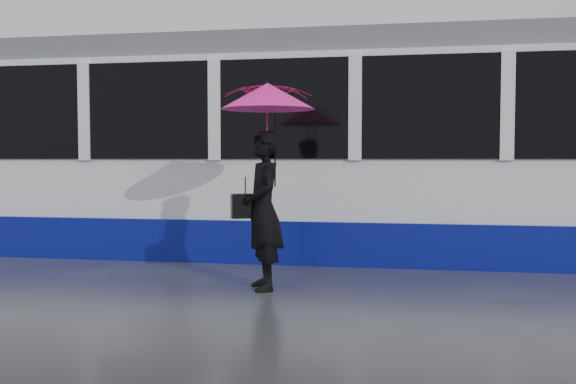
# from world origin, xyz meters

# --- Properties ---
(ground) EXTENTS (90.00, 90.00, 0.00)m
(ground) POSITION_xyz_m (0.00, 0.00, 0.00)
(ground) COLOR #29292D
(ground) RESTS_ON ground
(rails) EXTENTS (34.00, 1.51, 0.02)m
(rails) POSITION_xyz_m (0.00, 2.50, 0.01)
(rails) COLOR #3F3D38
(rails) RESTS_ON ground
(tram) EXTENTS (26.00, 2.56, 3.35)m
(tram) POSITION_xyz_m (0.79, 2.50, 1.64)
(tram) COLOR white
(tram) RESTS_ON ground
(woman) EXTENTS (0.67, 0.79, 1.83)m
(woman) POSITION_xyz_m (-0.63, -0.43, 0.91)
(woman) COLOR black
(woman) RESTS_ON ground
(umbrella) EXTENTS (1.42, 1.42, 1.23)m
(umbrella) POSITION_xyz_m (-0.58, -0.43, 2.00)
(umbrella) COLOR #E31351
(umbrella) RESTS_ON ground
(handbag) EXTENTS (0.36, 0.26, 0.46)m
(handbag) POSITION_xyz_m (-0.85, -0.41, 0.96)
(handbag) COLOR black
(handbag) RESTS_ON ground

